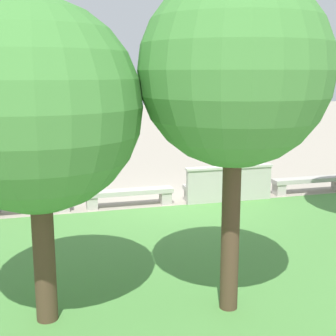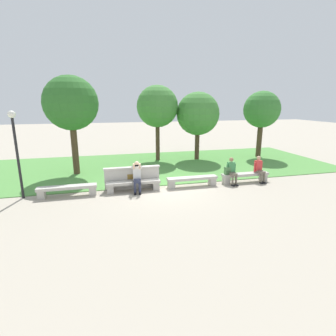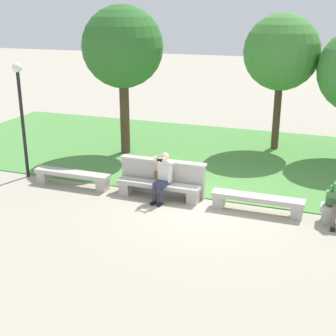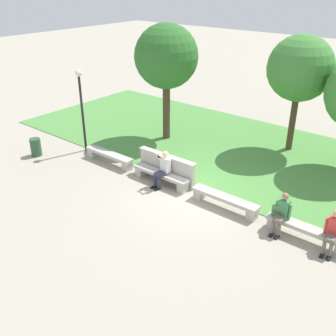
{
  "view_description": "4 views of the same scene",
  "coord_description": "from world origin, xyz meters",
  "px_view_note": "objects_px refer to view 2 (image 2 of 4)",
  "views": [
    {
      "loc": [
        3.59,
        11.88,
        3.48
      ],
      "look_at": [
        0.16,
        -0.48,
        0.88
      ],
      "focal_mm": 50.0,
      "sensor_mm": 36.0,
      "label": 1
    },
    {
      "loc": [
        -2.55,
        -10.94,
        3.8
      ],
      "look_at": [
        0.09,
        -0.47,
        1.07
      ],
      "focal_mm": 28.0,
      "sensor_mm": 36.0,
      "label": 2
    },
    {
      "loc": [
        2.99,
        -11.15,
        5.0
      ],
      "look_at": [
        -0.98,
        -0.27,
        1.01
      ],
      "focal_mm": 50.0,
      "sensor_mm": 36.0,
      "label": 3
    },
    {
      "loc": [
        6.83,
        -9.67,
        6.92
      ],
      "look_at": [
        -0.82,
        -0.25,
        0.88
      ],
      "focal_mm": 42.0,
      "sensor_mm": 36.0,
      "label": 4
    }
  ],
  "objects_px": {
    "bench_far": "(245,176)",
    "tree_far_back": "(157,107)",
    "person_companion": "(259,168)",
    "bench_main": "(67,189)",
    "tree_behind_wall": "(262,110)",
    "tree_left_background": "(71,104)",
    "tree_right_background": "(198,114)",
    "lamp_post": "(15,142)",
    "person_photographer": "(137,175)",
    "backpack": "(228,171)",
    "person_distant": "(232,170)",
    "bench_mid": "(192,180)",
    "bench_near": "(133,184)"
  },
  "relations": [
    {
      "from": "person_companion",
      "to": "tree_left_background",
      "type": "height_order",
      "value": "tree_left_background"
    },
    {
      "from": "bench_far",
      "to": "tree_far_back",
      "type": "bearing_deg",
      "value": 117.68
    },
    {
      "from": "person_companion",
      "to": "lamp_post",
      "type": "relative_size",
      "value": 0.36
    },
    {
      "from": "person_companion",
      "to": "tree_right_background",
      "type": "relative_size",
      "value": 0.28
    },
    {
      "from": "person_distant",
      "to": "lamp_post",
      "type": "bearing_deg",
      "value": 178.09
    },
    {
      "from": "lamp_post",
      "to": "bench_far",
      "type": "bearing_deg",
      "value": -1.37
    },
    {
      "from": "bench_main",
      "to": "bench_far",
      "type": "relative_size",
      "value": 1.0
    },
    {
      "from": "person_photographer",
      "to": "tree_behind_wall",
      "type": "bearing_deg",
      "value": 29.53
    },
    {
      "from": "backpack",
      "to": "lamp_post",
      "type": "relative_size",
      "value": 0.12
    },
    {
      "from": "person_companion",
      "to": "backpack",
      "type": "relative_size",
      "value": 2.94
    },
    {
      "from": "bench_main",
      "to": "tree_right_background",
      "type": "height_order",
      "value": "tree_right_background"
    },
    {
      "from": "bench_main",
      "to": "bench_mid",
      "type": "bearing_deg",
      "value": 0.0
    },
    {
      "from": "bench_mid",
      "to": "tree_left_background",
      "type": "bearing_deg",
      "value": 146.51
    },
    {
      "from": "person_companion",
      "to": "lamp_post",
      "type": "bearing_deg",
      "value": 178.36
    },
    {
      "from": "bench_far",
      "to": "person_distant",
      "type": "distance_m",
      "value": 0.85
    },
    {
      "from": "tree_left_background",
      "to": "tree_far_back",
      "type": "height_order",
      "value": "tree_left_background"
    },
    {
      "from": "tree_right_background",
      "to": "lamp_post",
      "type": "bearing_deg",
      "value": -150.75
    },
    {
      "from": "bench_main",
      "to": "bench_far",
      "type": "distance_m",
      "value": 8.15
    },
    {
      "from": "tree_left_background",
      "to": "tree_right_background",
      "type": "relative_size",
      "value": 1.15
    },
    {
      "from": "bench_main",
      "to": "tree_left_background",
      "type": "relative_size",
      "value": 0.46
    },
    {
      "from": "tree_left_background",
      "to": "person_photographer",
      "type": "bearing_deg",
      "value": -52.23
    },
    {
      "from": "backpack",
      "to": "bench_mid",
      "type": "bearing_deg",
      "value": -179.32
    },
    {
      "from": "backpack",
      "to": "tree_right_background",
      "type": "height_order",
      "value": "tree_right_background"
    },
    {
      "from": "person_companion",
      "to": "tree_behind_wall",
      "type": "bearing_deg",
      "value": 57.57
    },
    {
      "from": "person_distant",
      "to": "tree_left_background",
      "type": "relative_size",
      "value": 0.25
    },
    {
      "from": "person_photographer",
      "to": "backpack",
      "type": "bearing_deg",
      "value": 1.3
    },
    {
      "from": "bench_main",
      "to": "tree_behind_wall",
      "type": "distance_m",
      "value": 13.57
    },
    {
      "from": "bench_mid",
      "to": "lamp_post",
      "type": "relative_size",
      "value": 0.68
    },
    {
      "from": "tree_right_background",
      "to": "bench_main",
      "type": "bearing_deg",
      "value": -144.34
    },
    {
      "from": "bench_main",
      "to": "lamp_post",
      "type": "height_order",
      "value": "lamp_post"
    },
    {
      "from": "person_companion",
      "to": "person_distant",
      "type": "bearing_deg",
      "value": -179.98
    },
    {
      "from": "person_photographer",
      "to": "bench_near",
      "type": "bearing_deg",
      "value": 155.19
    },
    {
      "from": "bench_far",
      "to": "person_distant",
      "type": "xyz_separation_m",
      "value": [
        -0.77,
        -0.07,
        0.36
      ]
    },
    {
      "from": "bench_far",
      "to": "person_companion",
      "type": "bearing_deg",
      "value": -5.44
    },
    {
      "from": "person_photographer",
      "to": "tree_left_background",
      "type": "xyz_separation_m",
      "value": [
        -2.81,
        3.62,
        2.97
      ]
    },
    {
      "from": "bench_main",
      "to": "person_photographer",
      "type": "xyz_separation_m",
      "value": [
        2.88,
        -0.08,
        0.43
      ]
    },
    {
      "from": "person_companion",
      "to": "tree_behind_wall",
      "type": "distance_m",
      "value": 6.75
    },
    {
      "from": "bench_near",
      "to": "tree_left_background",
      "type": "bearing_deg",
      "value": 126.67
    },
    {
      "from": "backpack",
      "to": "tree_right_background",
      "type": "distance_m",
      "value": 6.02
    },
    {
      "from": "lamp_post",
      "to": "backpack",
      "type": "bearing_deg",
      "value": -1.38
    },
    {
      "from": "person_distant",
      "to": "lamp_post",
      "type": "xyz_separation_m",
      "value": [
        -9.12,
        0.3,
        1.64
      ]
    },
    {
      "from": "bench_near",
      "to": "lamp_post",
      "type": "relative_size",
      "value": 0.68
    },
    {
      "from": "backpack",
      "to": "tree_left_background",
      "type": "bearing_deg",
      "value": 153.71
    },
    {
      "from": "bench_near",
      "to": "bench_mid",
      "type": "xyz_separation_m",
      "value": [
        2.72,
        0.0,
        0.0
      ]
    },
    {
      "from": "person_photographer",
      "to": "lamp_post",
      "type": "bearing_deg",
      "value": 176.11
    },
    {
      "from": "person_distant",
      "to": "tree_left_background",
      "type": "bearing_deg",
      "value": 153.7
    },
    {
      "from": "tree_left_background",
      "to": "lamp_post",
      "type": "height_order",
      "value": "tree_left_background"
    },
    {
      "from": "bench_main",
      "to": "person_companion",
      "type": "bearing_deg",
      "value": -0.43
    },
    {
      "from": "bench_near",
      "to": "tree_behind_wall",
      "type": "distance_m",
      "value": 11.2
    },
    {
      "from": "bench_main",
      "to": "lamp_post",
      "type": "xyz_separation_m",
      "value": [
        -1.74,
        0.24,
        2.0
      ]
    }
  ]
}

